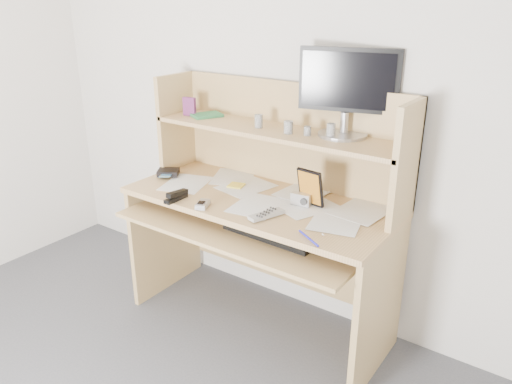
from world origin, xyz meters
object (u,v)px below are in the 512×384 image
Objects in this scene: desk at (267,204)px; game_case at (310,188)px; keyboard at (272,232)px; tv_remote at (266,215)px; monitor at (348,90)px.

game_case is at bearing -4.68° from desk.
keyboard is 2.52× the size of game_case.
tv_remote is at bearing -56.75° from desk.
game_case reaches higher than keyboard.
monitor reaches higher than tv_remote.
desk is 0.71m from monitor.
keyboard is 0.29m from game_case.
keyboard is at bearing 82.40° from tv_remote.
keyboard is 1.01× the size of monitor.
keyboard is 0.76m from monitor.
desk is at bearing 130.54° from keyboard.
desk is 7.78× the size of tv_remote.
keyboard is at bearing -106.58° from game_case.
desk reaches higher than game_case.
tv_remote is (0.16, -0.25, 0.07)m from desk.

